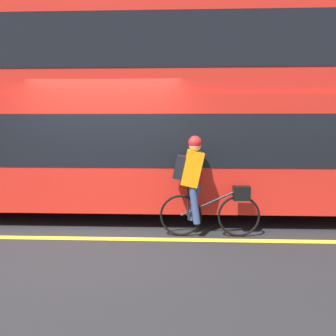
% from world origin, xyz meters
% --- Properties ---
extents(ground_plane, '(80.00, 80.00, 0.00)m').
position_xyz_m(ground_plane, '(0.00, 0.00, 0.00)').
color(ground_plane, '#232326').
extents(road_center_line, '(50.00, 0.14, 0.01)m').
position_xyz_m(road_center_line, '(0.00, -0.19, 0.00)').
color(road_center_line, yellow).
rests_on(road_center_line, ground_plane).
extents(sidewalk_curb, '(60.00, 2.31, 0.16)m').
position_xyz_m(sidewalk_curb, '(0.00, 4.83, 0.08)').
color(sidewalk_curb, gray).
rests_on(sidewalk_curb, ground_plane).
extents(building_facade, '(60.00, 0.30, 7.77)m').
position_xyz_m(building_facade, '(0.00, 6.13, 3.88)').
color(building_facade, gray).
rests_on(building_facade, ground_plane).
extents(bus, '(11.88, 2.62, 3.80)m').
position_xyz_m(bus, '(-0.24, 1.56, 2.10)').
color(bus, black).
rests_on(bus, ground_plane).
extents(cyclist_on_bike, '(1.59, 0.32, 1.60)m').
position_xyz_m(cyclist_on_bike, '(1.56, -0.00, 0.86)').
color(cyclist_on_bike, black).
rests_on(cyclist_on_bike, ground_plane).
extents(street_sign_post, '(0.36, 0.09, 2.72)m').
position_xyz_m(street_sign_post, '(-2.31, 4.71, 1.67)').
color(street_sign_post, '#59595B').
rests_on(street_sign_post, sidewalk_curb).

